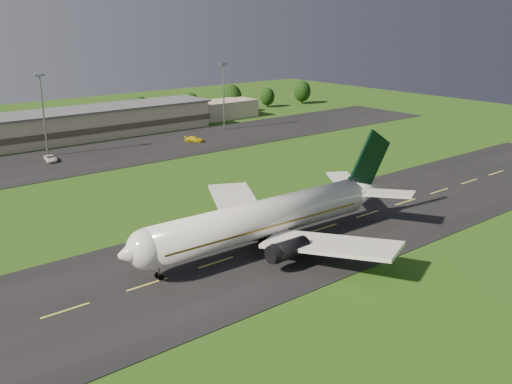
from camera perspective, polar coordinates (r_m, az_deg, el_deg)
ground at (r=82.11m, az=-4.03°, el=-7.10°), size 360.00×360.00×0.00m
taxiway at (r=82.09m, az=-4.03°, el=-7.07°), size 220.00×30.00×0.10m
apron at (r=144.13m, az=-20.86°, el=2.52°), size 260.00×30.00×0.10m
airliner at (r=85.68m, az=1.06°, el=-2.64°), size 51.28×42.17×15.57m
terminal at (r=167.79m, az=-21.65°, el=5.75°), size 145.00×16.00×8.40m
light_mast_centre at (r=150.77m, az=-20.57°, el=8.09°), size 2.40×1.20×20.35m
light_mast_east at (r=176.11m, az=-3.26°, el=10.29°), size 2.40×1.20×20.35m
tree_line at (r=185.78m, az=-14.73°, el=7.66°), size 198.21×8.11×10.12m
service_vehicle_c at (r=146.61m, az=-19.85°, el=3.18°), size 3.43×5.74×1.50m
service_vehicle_d at (r=160.84m, az=-6.19°, el=5.27°), size 5.11×5.24×1.51m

